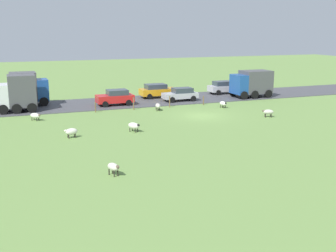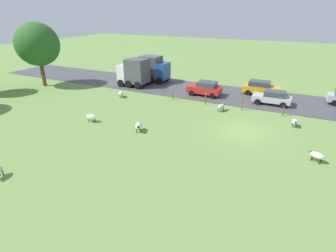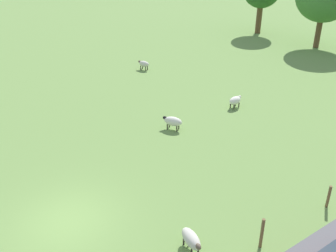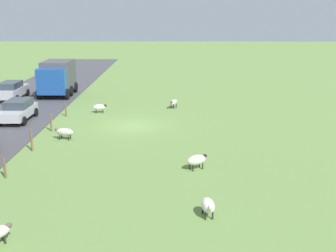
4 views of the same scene
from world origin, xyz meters
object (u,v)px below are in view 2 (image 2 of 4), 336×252
object	(u,v)px
sheep_5	(121,93)
car_2	(272,97)
car_3	(261,88)
tree_3	(37,44)
car_0	(205,88)
sheep_1	(221,107)
sheep_0	(91,117)
sheep_2	(138,126)
sheep_6	(317,155)
sheep_4	(295,122)
truck_0	(134,72)
truck_1	(154,69)

from	to	relation	value
sheep_5	car_2	world-z (taller)	car_2
sheep_5	car_3	distance (m)	17.03
tree_3	car_0	bearing A→B (deg)	-75.85
tree_3	car_2	bearing A→B (deg)	-79.50
sheep_1	car_2	bearing A→B (deg)	-44.47
car_0	sheep_0	bearing A→B (deg)	152.25
sheep_2	tree_3	xyz separation A→B (m)	(7.13, 19.70, 4.99)
sheep_6	car_3	world-z (taller)	car_3
car_0	sheep_4	bearing A→B (deg)	-118.28
sheep_0	car_3	xyz separation A→B (m)	(15.92, -12.72, 0.43)
sheep_4	truck_0	distance (m)	21.12
sheep_0	truck_0	world-z (taller)	truck_0
sheep_6	truck_0	xyz separation A→B (m)	(11.37, 21.96, 1.43)
truck_1	car_3	distance (m)	14.90
sheep_1	sheep_6	size ratio (longest dim) A/B	1.14
sheep_4	sheep_2	bearing A→B (deg)	120.38
sheep_5	tree_3	bearing A→B (deg)	91.24
car_0	car_2	size ratio (longest dim) A/B	0.99
sheep_1	truck_1	distance (m)	14.42
sheep_5	truck_1	world-z (taller)	truck_1
sheep_0	sheep_1	xyz separation A→B (m)	(8.16, -9.96, 0.01)
sheep_2	sheep_4	xyz separation A→B (m)	(6.99, -11.91, -0.04)
car_2	sheep_5	bearing A→B (deg)	107.24
sheep_2	car_2	xyz separation A→B (m)	(12.52, -9.36, 0.34)
sheep_6	car_0	world-z (taller)	car_0
tree_3	truck_1	world-z (taller)	tree_3
car_0	truck_1	bearing A→B (deg)	70.03
car_0	sheep_6	bearing A→B (deg)	-133.79
sheep_2	truck_0	size ratio (longest dim) A/B	0.32
sheep_1	sheep_6	world-z (taller)	sheep_1
sheep_4	truck_1	distance (m)	21.04
sheep_2	car_0	world-z (taller)	car_0
sheep_0	truck_1	world-z (taller)	truck_1
sheep_4	car_0	size ratio (longest dim) A/B	0.28
sheep_2	car_2	distance (m)	15.63
sheep_4	tree_3	size ratio (longest dim) A/B	0.13
truck_1	car_3	world-z (taller)	truck_1
sheep_1	truck_1	xyz separation A→B (m)	(7.69, 12.11, 1.41)
sheep_2	car_2	world-z (taller)	car_2
car_0	car_2	xyz separation A→B (m)	(0.01, -7.72, -0.08)
sheep_0	car_2	bearing A→B (deg)	-48.63
sheep_0	car_2	world-z (taller)	car_2
sheep_6	sheep_0	bearing A→B (deg)	93.85
sheep_1	tree_3	world-z (taller)	tree_3
sheep_1	car_3	bearing A→B (deg)	-19.56
truck_1	car_0	distance (m)	9.43
tree_3	truck_0	xyz separation A→B (m)	(5.34, -11.27, -3.55)
sheep_6	car_0	bearing A→B (deg)	46.21
car_0	car_2	distance (m)	7.72
sheep_6	truck_0	world-z (taller)	truck_0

